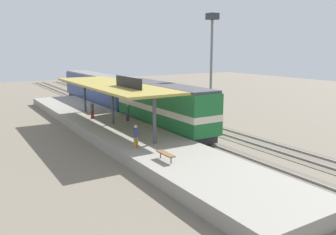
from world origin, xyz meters
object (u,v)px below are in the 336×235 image
(person_walking, at_px, (128,112))
(light_mast, at_px, (212,44))
(locomotive, at_px, (163,106))
(platform_bench, at_px, (166,154))
(person_waiting, at_px, (92,109))
(passenger_carriage_single, at_px, (97,89))
(person_boarding, at_px, (136,135))

(person_walking, bearing_deg, light_mast, 2.66)
(locomotive, relative_size, light_mast, 1.23)
(locomotive, height_order, person_walking, locomotive)
(light_mast, bearing_deg, person_walking, -177.34)
(locomotive, height_order, light_mast, light_mast)
(platform_bench, distance_m, locomotive, 12.09)
(person_waiting, bearing_deg, locomotive, -42.91)
(passenger_carriage_single, distance_m, person_boarding, 25.69)
(light_mast, height_order, person_boarding, light_mast)
(passenger_carriage_single, xyz_separation_m, person_walking, (-2.83, -16.02, -0.46))
(platform_bench, distance_m, passenger_carriage_single, 29.08)
(light_mast, xyz_separation_m, person_waiting, (-13.16, 2.51, -6.54))
(locomotive, bearing_deg, passenger_carriage_single, 90.00)
(light_mast, distance_m, person_walking, 12.50)
(person_boarding, bearing_deg, locomotive, 47.35)
(passenger_carriage_single, relative_size, person_walking, 11.70)
(locomotive, bearing_deg, person_walking, 145.03)
(locomotive, xyz_separation_m, passenger_carriage_single, (0.00, 18.00, -0.10))
(platform_bench, relative_size, person_walking, 0.99)
(person_walking, xyz_separation_m, person_boarding, (-3.52, -8.87, 0.00))
(person_boarding, bearing_deg, platform_bench, -84.38)
(light_mast, distance_m, person_waiting, 14.91)
(light_mast, height_order, person_walking, light_mast)
(platform_bench, bearing_deg, person_boarding, 95.62)
(passenger_carriage_single, height_order, person_boarding, passenger_carriage_single)
(platform_bench, distance_m, person_boarding, 3.60)
(passenger_carriage_single, xyz_separation_m, light_mast, (7.80, -15.53, 6.08))
(locomotive, bearing_deg, person_boarding, -132.65)
(locomotive, distance_m, light_mast, 10.14)
(locomotive, distance_m, person_waiting, 7.34)
(platform_bench, xyz_separation_m, person_boarding, (-0.35, 3.55, 0.51))
(passenger_carriage_single, relative_size, person_boarding, 11.70)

